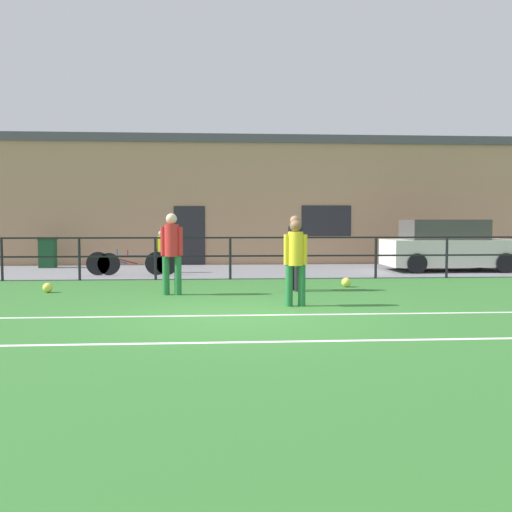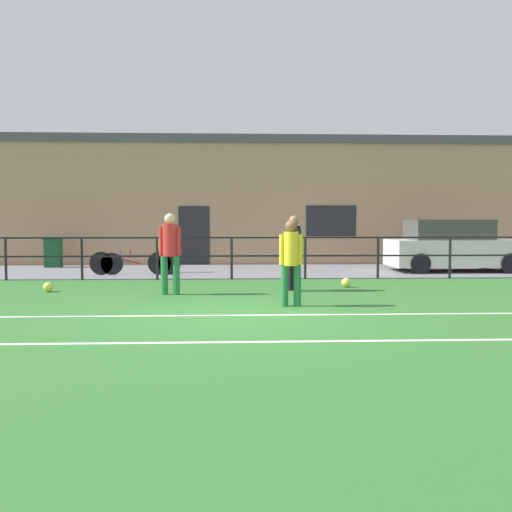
% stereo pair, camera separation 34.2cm
% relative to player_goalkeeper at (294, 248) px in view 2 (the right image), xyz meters
% --- Properties ---
extents(ground, '(60.00, 44.00, 0.04)m').
position_rel_player_goalkeeper_xyz_m(ground, '(-1.40, -3.37, -0.98)').
color(ground, '#33702D').
extents(field_line_touchline, '(36.00, 0.11, 0.00)m').
position_rel_player_goalkeeper_xyz_m(field_line_touchline, '(-1.40, -3.30, -0.96)').
color(field_line_touchline, white).
rests_on(field_line_touchline, ground).
extents(field_line_hash, '(36.00, 0.11, 0.00)m').
position_rel_player_goalkeeper_xyz_m(field_line_hash, '(-1.40, -5.41, -0.96)').
color(field_line_hash, white).
rests_on(field_line_hash, ground).
extents(pavement_strip, '(48.00, 5.00, 0.02)m').
position_rel_player_goalkeeper_xyz_m(pavement_strip, '(-1.40, 5.13, -0.95)').
color(pavement_strip, slate).
rests_on(pavement_strip, ground).
extents(perimeter_fence, '(36.07, 0.07, 1.15)m').
position_rel_player_goalkeeper_xyz_m(perimeter_fence, '(-1.40, 2.63, -0.22)').
color(perimeter_fence, black).
rests_on(perimeter_fence, ground).
extents(clubhouse_facade, '(28.00, 2.56, 4.65)m').
position_rel_player_goalkeeper_xyz_m(clubhouse_facade, '(-1.39, 8.83, 1.37)').
color(clubhouse_facade, tan).
rests_on(clubhouse_facade, ground).
extents(player_goalkeeper, '(0.30, 0.42, 1.70)m').
position_rel_player_goalkeeper_xyz_m(player_goalkeeper, '(0.00, 0.00, 0.00)').
color(player_goalkeeper, black).
rests_on(player_goalkeeper, ground).
extents(player_striker, '(0.44, 0.28, 1.59)m').
position_rel_player_goalkeeper_xyz_m(player_striker, '(-0.31, -2.32, -0.06)').
color(player_striker, '#237038').
rests_on(player_striker, ground).
extents(player_winger, '(0.47, 0.30, 1.74)m').
position_rel_player_goalkeeper_xyz_m(player_winger, '(-2.71, -0.53, 0.02)').
color(player_winger, '#237038').
rests_on(player_winger, ground).
extents(soccer_ball_match, '(0.22, 0.22, 0.22)m').
position_rel_player_goalkeeper_xyz_m(soccer_ball_match, '(1.33, 0.64, -0.85)').
color(soccer_ball_match, '#E5E04C').
rests_on(soccer_ball_match, ground).
extents(soccer_ball_spare, '(0.22, 0.22, 0.22)m').
position_rel_player_goalkeeper_xyz_m(soccer_ball_spare, '(-5.48, 0.05, -0.86)').
color(soccer_ball_spare, '#E5E04C').
rests_on(soccer_ball_spare, ground).
extents(spectator_child, '(0.33, 0.22, 1.26)m').
position_rel_player_goalkeeper_xyz_m(spectator_child, '(-3.43, 4.56, -0.23)').
color(spectator_child, '#232D4C').
rests_on(spectator_child, pavement_strip).
extents(parked_car_red, '(3.99, 1.90, 1.60)m').
position_rel_player_goalkeeper_xyz_m(parked_car_red, '(5.46, 4.63, -0.19)').
color(parked_car_red, silver).
rests_on(parked_car_red, pavement_strip).
extents(bicycle_parked_0, '(2.34, 0.04, 0.76)m').
position_rel_player_goalkeeper_xyz_m(bicycle_parked_0, '(-4.33, 3.83, -0.59)').
color(bicycle_parked_0, black).
rests_on(bicycle_parked_0, pavement_strip).
extents(bicycle_parked_2, '(2.30, 0.04, 0.74)m').
position_rel_player_goalkeeper_xyz_m(bicycle_parked_2, '(-4.03, 3.83, -0.61)').
color(bicycle_parked_2, black).
rests_on(bicycle_parked_2, pavement_strip).
extents(trash_bin_0, '(0.54, 0.46, 1.00)m').
position_rel_player_goalkeeper_xyz_m(trash_bin_0, '(-7.39, 6.69, -0.44)').
color(trash_bin_0, '#194C28').
rests_on(trash_bin_0, pavement_strip).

